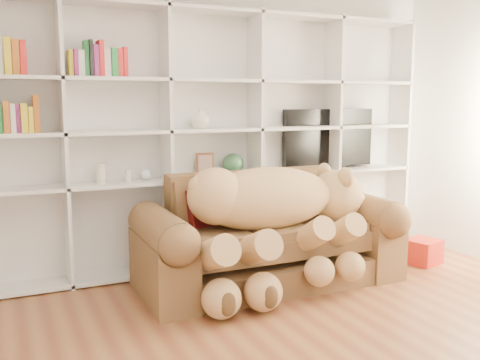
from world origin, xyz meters
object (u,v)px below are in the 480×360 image
sofa (268,242)px  tv (328,139)px  gift_box (423,252)px  teddy_bear (273,212)px

sofa → tv: bearing=33.0°
sofa → tv: tv is taller
tv → gift_box: bearing=-56.8°
teddy_bear → tv: bearing=34.4°
teddy_bear → gift_box: (1.66, 0.02, -0.55)m
sofa → teddy_bear: 0.37m
teddy_bear → sofa: bearing=71.6°
gift_box → tv: size_ratio=0.28×
sofa → gift_box: 1.64m
gift_box → teddy_bear: bearing=-179.1°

